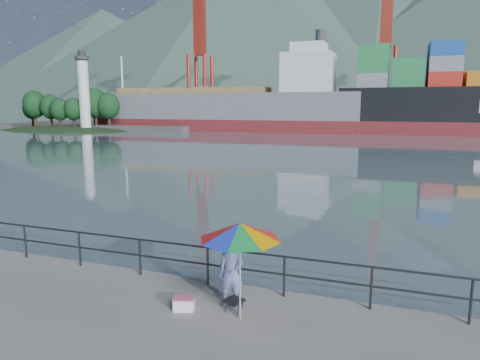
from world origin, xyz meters
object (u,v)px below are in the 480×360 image
fisherman (231,273)px  beach_umbrella (240,231)px  bulk_carrier (230,109)px  cooler_bag (184,304)px

fisherman → beach_umbrella: (0.41, -0.55, 1.18)m
beach_umbrella → bulk_carrier: bulk_carrier is taller
beach_umbrella → cooler_bag: beach_umbrella is taller
beach_umbrella → bulk_carrier: size_ratio=0.04×
fisherman → cooler_bag: size_ratio=3.42×
beach_umbrella → cooler_bag: (-1.33, -0.04, -1.83)m
fisherman → cooler_bag: bearing=-167.9°
fisherman → bulk_carrier: (-27.20, 71.49, 3.30)m
bulk_carrier → cooler_bag: bearing=-70.0°
beach_umbrella → bulk_carrier: 77.18m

